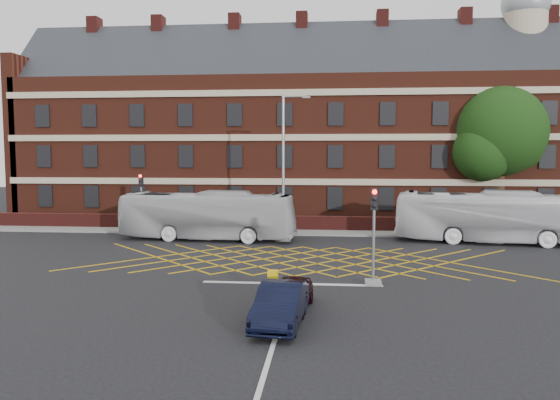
# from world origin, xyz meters

# --- Properties ---
(ground) EXTENTS (120.00, 120.00, 0.00)m
(ground) POSITION_xyz_m (0.00, 0.00, 0.00)
(ground) COLOR black
(ground) RESTS_ON ground
(victorian_building) EXTENTS (51.00, 12.17, 20.40)m
(victorian_building) POSITION_xyz_m (0.25, 22.00, 7.84)
(victorian_building) COLOR #512014
(victorian_building) RESTS_ON ground
(boundary_wall) EXTENTS (56.00, 0.50, 1.10)m
(boundary_wall) POSITION_xyz_m (0.00, 13.00, 0.55)
(boundary_wall) COLOR #4C1714
(boundary_wall) RESTS_ON ground
(far_pavement) EXTENTS (60.00, 3.00, 0.12)m
(far_pavement) POSITION_xyz_m (0.00, 12.00, 0.06)
(far_pavement) COLOR slate
(far_pavement) RESTS_ON ground
(box_junction_hatching) EXTENTS (8.22, 8.22, 0.02)m
(box_junction_hatching) POSITION_xyz_m (0.00, 2.00, 0.01)
(box_junction_hatching) COLOR #CC990C
(box_junction_hatching) RESTS_ON ground
(stop_line) EXTENTS (8.00, 0.30, 0.02)m
(stop_line) POSITION_xyz_m (0.00, -3.50, 0.01)
(stop_line) COLOR silver
(stop_line) RESTS_ON ground
(centre_line) EXTENTS (0.15, 14.00, 0.02)m
(centre_line) POSITION_xyz_m (0.00, -10.00, 0.01)
(centre_line) COLOR silver
(centre_line) RESTS_ON ground
(bus_left) EXTENTS (11.86, 3.64, 3.25)m
(bus_left) POSITION_xyz_m (-6.51, 8.28, 1.63)
(bus_left) COLOR silver
(bus_left) RESTS_ON ground
(bus_right) EXTENTS (12.34, 4.63, 3.36)m
(bus_right) POSITION_xyz_m (11.92, 8.76, 1.68)
(bus_right) COLOR silver
(bus_right) RESTS_ON ground
(car_navy) EXTENTS (1.77, 4.28, 1.38)m
(car_navy) POSITION_xyz_m (0.03, -9.20, 0.69)
(car_navy) COLOR black
(car_navy) RESTS_ON ground
(car_maroon) EXTENTS (1.79, 3.63, 1.19)m
(car_maroon) POSITION_xyz_m (0.23, -7.44, 0.60)
(car_maroon) COLOR black
(car_maroon) RESTS_ON ground
(deciduous_tree) EXTENTS (7.30, 6.88, 10.87)m
(deciduous_tree) POSITION_xyz_m (14.57, 16.26, 6.93)
(deciduous_tree) COLOR black
(deciduous_tree) RESTS_ON ground
(traffic_light_near) EXTENTS (0.70, 0.70, 4.27)m
(traffic_light_near) POSITION_xyz_m (3.58, -3.31, 1.76)
(traffic_light_near) COLOR slate
(traffic_light_near) RESTS_ON ground
(traffic_light_far) EXTENTS (0.70, 0.70, 4.27)m
(traffic_light_far) POSITION_xyz_m (-12.02, 11.04, 1.76)
(traffic_light_far) COLOR slate
(traffic_light_far) RESTS_ON ground
(street_lamp) EXTENTS (2.25, 1.00, 9.50)m
(street_lamp) POSITION_xyz_m (-1.38, 8.45, 3.31)
(street_lamp) COLOR slate
(street_lamp) RESTS_ON ground
(direction_signs) EXTENTS (1.10, 0.16, 2.20)m
(direction_signs) POSITION_xyz_m (-11.83, 12.04, 1.38)
(direction_signs) COLOR gray
(direction_signs) RESTS_ON ground
(utility_cabinet) EXTENTS (0.41, 0.38, 0.99)m
(utility_cabinet) POSITION_xyz_m (-0.65, -5.34, 0.50)
(utility_cabinet) COLOR yellow
(utility_cabinet) RESTS_ON ground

